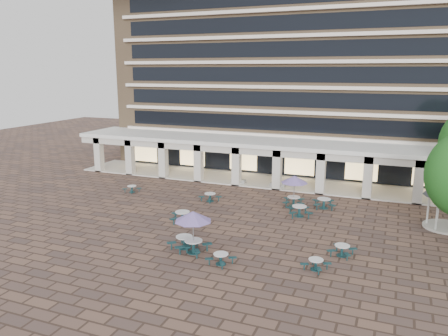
{
  "coord_description": "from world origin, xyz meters",
  "views": [
    {
      "loc": [
        12.71,
        -28.01,
        11.5
      ],
      "look_at": [
        0.28,
        3.0,
        3.96
      ],
      "focal_mm": 35.0,
      "sensor_mm": 36.0,
      "label": 1
    }
  ],
  "objects_px": {
    "picnic_table_3": "(316,263)",
    "planter_left": "(238,179)",
    "picnic_table_2": "(221,258)",
    "planter_right": "(278,183)"
  },
  "relations": [
    {
      "from": "picnic_table_3",
      "to": "planter_left",
      "type": "distance_m",
      "value": 20.13
    },
    {
      "from": "picnic_table_2",
      "to": "picnic_table_3",
      "type": "relative_size",
      "value": 1.02
    },
    {
      "from": "picnic_table_2",
      "to": "picnic_table_3",
      "type": "height_order",
      "value": "picnic_table_2"
    },
    {
      "from": "planter_left",
      "to": "picnic_table_2",
      "type": "bearing_deg",
      "value": -73.19
    },
    {
      "from": "picnic_table_3",
      "to": "planter_left",
      "type": "relative_size",
      "value": 1.18
    },
    {
      "from": "picnic_table_3",
      "to": "planter_left",
      "type": "xyz_separation_m",
      "value": [
        -10.98,
        16.88,
        0.17
      ]
    },
    {
      "from": "picnic_table_3",
      "to": "planter_left",
      "type": "height_order",
      "value": "planter_left"
    },
    {
      "from": "picnic_table_2",
      "to": "planter_left",
      "type": "distance_m",
      "value": 19.09
    },
    {
      "from": "picnic_table_2",
      "to": "planter_right",
      "type": "bearing_deg",
      "value": 110.72
    },
    {
      "from": "planter_right",
      "to": "picnic_table_3",
      "type": "bearing_deg",
      "value": -68.03
    }
  ]
}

